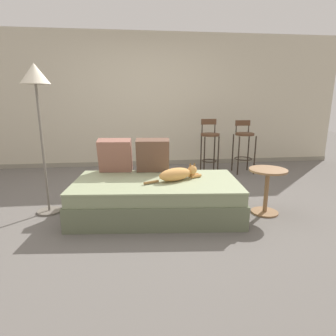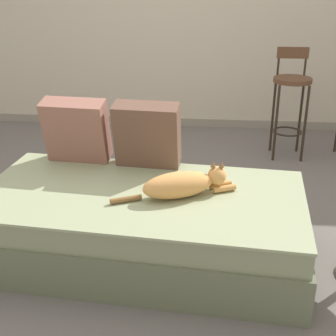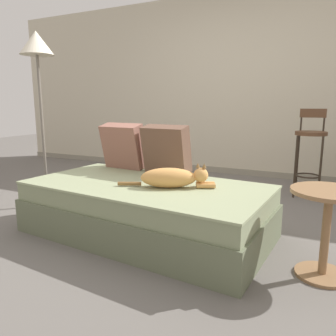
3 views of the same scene
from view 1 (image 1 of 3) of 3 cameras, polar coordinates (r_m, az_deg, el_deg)
ground_plane at (r=3.80m, az=-2.80°, el=-6.96°), size 16.00×16.00×0.00m
wall_back_panel at (r=5.79m, az=-4.55°, el=13.36°), size 8.00×0.10×2.60m
wall_baseboard_trim at (r=5.89m, az=-4.29°, el=1.05°), size 8.00×0.02×0.09m
couch at (r=3.35m, az=-2.36°, el=-5.93°), size 2.01×1.17×0.42m
throw_pillow_corner at (r=3.66m, az=-10.69°, el=2.55°), size 0.44×0.28×0.44m
throw_pillow_middle at (r=3.62m, az=-3.12°, el=2.63°), size 0.44×0.26×0.44m
cat at (r=3.27m, az=1.95°, el=-1.22°), size 0.71×0.35×0.19m
bar_stool_near_window at (r=5.17m, az=8.47°, el=5.42°), size 0.34×0.34×0.99m
bar_stool_by_doorway at (r=5.37m, az=15.18°, el=5.19°), size 0.34×0.34×0.96m
side_table at (r=3.54m, az=19.46°, el=-3.23°), size 0.44×0.44×0.55m
floor_lamp at (r=3.52m, az=-25.21°, el=14.39°), size 0.32×0.32×1.73m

